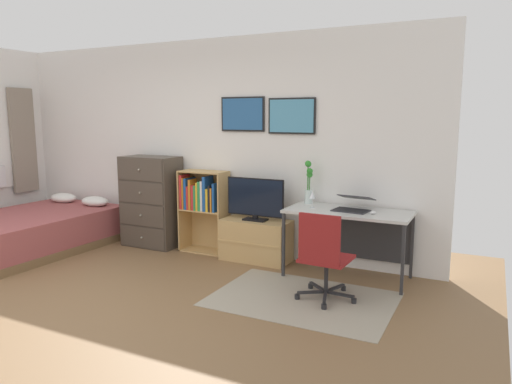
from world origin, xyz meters
TOP-DOWN VIEW (x-y plane):
  - ground_plane at (0.00, 0.00)m, footprint 7.20×7.20m
  - wall_back_with_posters at (0.01, 2.43)m, footprint 6.12×0.09m
  - area_rug at (1.85, 1.24)m, footprint 1.70×1.20m
  - bed at (-1.98, 1.35)m, footprint 1.49×2.06m
  - dresser at (-0.68, 2.15)m, footprint 0.77×0.46m
  - bookshelf at (0.09, 2.21)m, footprint 0.62×0.30m
  - tv_stand at (0.89, 2.17)m, footprint 0.83×0.41m
  - television at (0.89, 2.15)m, footprint 0.74×0.16m
  - desk at (2.05, 2.14)m, footprint 1.32×0.63m
  - office_chair at (2.03, 1.28)m, footprint 0.56×0.58m
  - laptop at (2.08, 2.11)m, footprint 0.41×0.43m
  - computer_mouse at (2.32, 2.00)m, footprint 0.06×0.10m
  - bamboo_vase at (1.52, 2.26)m, footprint 0.09×0.10m
  - wine_glass at (1.64, 2.03)m, footprint 0.07×0.07m

SIDE VIEW (x-z plane):
  - ground_plane at x=0.00m, z-range 0.00..0.00m
  - area_rug at x=1.85m, z-range 0.00..0.01m
  - bed at x=-1.98m, z-range -0.06..0.55m
  - tv_stand at x=0.89m, z-range 0.00..0.50m
  - office_chair at x=2.03m, z-range 0.03..0.89m
  - dresser at x=-0.68m, z-range 0.00..1.21m
  - desk at x=2.05m, z-range 0.24..0.98m
  - bookshelf at x=0.09m, z-range 0.12..1.17m
  - television at x=0.89m, z-range 0.50..1.01m
  - computer_mouse at x=2.32m, z-range 0.74..0.77m
  - laptop at x=2.08m, z-range 0.72..0.88m
  - wine_glass at x=1.64m, z-range 0.78..0.96m
  - bamboo_vase at x=1.52m, z-range 0.74..1.24m
  - wall_back_with_posters at x=0.01m, z-range 0.01..2.71m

